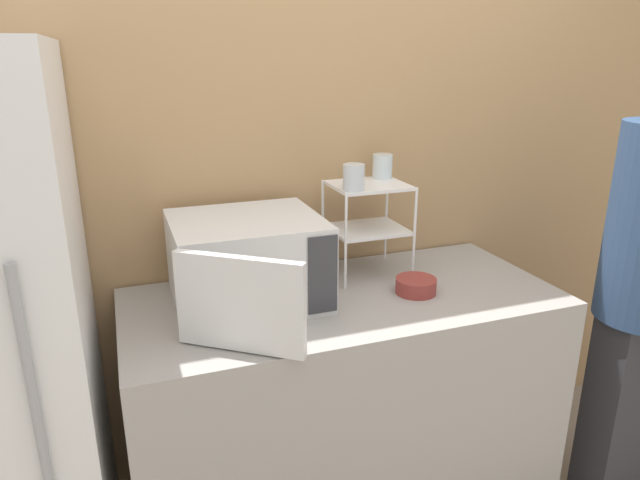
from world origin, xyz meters
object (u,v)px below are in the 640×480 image
dish_rack (368,209)px  glass_back_right (382,166)px  bowl (416,286)px  microwave (247,262)px  glass_front_left (354,177)px

dish_rack → glass_back_right: (0.09, 0.07, 0.14)m
bowl → glass_back_right: bearing=88.6°
microwave → glass_front_left: (0.40, 0.04, 0.25)m
dish_rack → glass_front_left: 0.19m
glass_back_right → glass_front_left: bearing=-141.0°
microwave → glass_back_right: size_ratio=7.44×
dish_rack → bowl: size_ratio=2.43×
bowl → dish_rack: bearing=109.1°
dish_rack → glass_front_left: size_ratio=3.81×
microwave → dish_rack: size_ratio=1.95×
microwave → dish_rack: 0.52m
microwave → glass_back_right: (0.58, 0.19, 0.25)m
glass_front_left → glass_back_right: same height
dish_rack → bowl: dish_rack is taller
dish_rack → glass_front_left: glass_front_left is taller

